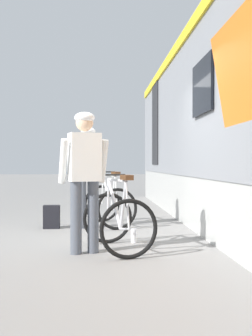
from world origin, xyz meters
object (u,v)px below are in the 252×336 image
object	(u,v)px
bicycle_far_white	(109,203)
backpack_on_platform	(52,217)
water_bottle_near_the_bikes	(134,236)
cyclist_near_in_white	(85,169)
cyclist_far_in_olive	(88,168)
bicycle_near_silver	(118,220)

from	to	relation	value
bicycle_far_white	backpack_on_platform	xyz separation A→B (m)	(-1.01, -0.25, -0.20)
backpack_on_platform	water_bottle_near_the_bikes	bearing A→B (deg)	-47.70
bicycle_far_white	water_bottle_near_the_bikes	distance (m)	1.71
cyclist_near_in_white	backpack_on_platform	xyz separation A→B (m)	(-0.64, 2.05, -0.85)
cyclist_near_in_white	cyclist_far_in_olive	bearing A→B (deg)	90.35
cyclist_far_in_olive	water_bottle_near_the_bikes	world-z (taller)	cyclist_far_in_olive
cyclist_near_in_white	cyclist_far_in_olive	distance (m)	2.08
backpack_on_platform	water_bottle_near_the_bikes	xyz separation A→B (m)	(1.31, -1.40, -0.10)
bicycle_far_white	backpack_on_platform	world-z (taller)	bicycle_far_white
bicycle_near_silver	bicycle_far_white	xyz separation A→B (m)	(-0.05, 2.17, 0.00)
backpack_on_platform	cyclist_far_in_olive	bearing A→B (deg)	1.71
bicycle_far_white	water_bottle_near_the_bikes	world-z (taller)	bicycle_far_white
backpack_on_platform	water_bottle_near_the_bikes	size ratio (longest dim) A/B	2.02
backpack_on_platform	cyclist_near_in_white	bearing A→B (deg)	-73.35
cyclist_near_in_white	cyclist_far_in_olive	size ratio (longest dim) A/B	1.00
water_bottle_near_the_bikes	backpack_on_platform	bearing A→B (deg)	133.07
cyclist_far_in_olive	backpack_on_platform	xyz separation A→B (m)	(-0.63, -0.03, -0.85)
cyclist_near_in_white	bicycle_near_silver	xyz separation A→B (m)	(0.42, 0.13, -0.65)
bicycle_far_white	water_bottle_near_the_bikes	xyz separation A→B (m)	(0.30, -1.65, -0.30)
bicycle_far_white	cyclist_near_in_white	bearing A→B (deg)	-98.95
cyclist_far_in_olive	water_bottle_near_the_bikes	distance (m)	1.85
cyclist_near_in_white	bicycle_far_white	bearing A→B (deg)	81.05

